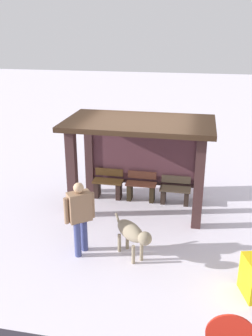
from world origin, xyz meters
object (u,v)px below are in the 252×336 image
Objects in this scene: bus_shelter at (140,142)px; bench_right_inside at (175,192)px; bench_center_inside at (141,189)px; person_walking at (80,213)px; bench_left_inside at (108,186)px; dog at (132,233)px.

bus_shelter is 4.41× the size of bench_right_inside.
bench_center_inside is 0.91m from bench_right_inside.
bench_center_inside is 0.51× the size of person_walking.
bench_right_inside is at bearing 0.10° from bench_left_inside.
bench_left_inside is at bearing 162.27° from bus_shelter.
bench_right_inside is at bearing 17.92° from bus_shelter.
bus_shelter reaches higher than bench_center_inside.
dog is (1.06, 0.04, -0.35)m from person_walking.
dog is at bearing 1.96° from person_walking.
bench_center_inside is (0.91, 0.00, -0.01)m from bench_left_inside.
person_walking is 1.76× the size of dog.
person_walking is (-0.80, -2.43, -0.80)m from bus_shelter.
bus_shelter is 2.27× the size of person_walking.
bus_shelter is at bearing -17.73° from bench_left_inside.
person_walking reaches higher than bench_left_inside.
bench_left_inside reaches higher than bench_right_inside.
bench_right_inside is 3.27m from person_walking.
bus_shelter reaches higher than dog.
bus_shelter is 2.67m from dog.
bus_shelter is 1.67m from bench_left_inside.
person_walking is at bearing -178.04° from dog.
bus_shelter is 4.41× the size of bench_center_inside.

